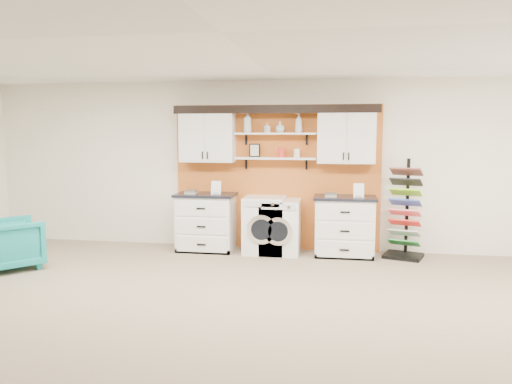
% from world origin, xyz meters
% --- Properties ---
extents(floor, '(10.00, 10.00, 0.00)m').
position_xyz_m(floor, '(0.00, 0.00, 0.00)').
color(floor, gray).
rests_on(floor, ground).
extents(ceiling, '(10.00, 10.00, 0.00)m').
position_xyz_m(ceiling, '(0.00, 0.00, 2.80)').
color(ceiling, white).
rests_on(ceiling, wall_back).
extents(wall_back, '(10.00, 0.00, 10.00)m').
position_xyz_m(wall_back, '(0.00, 4.00, 1.40)').
color(wall_back, '#EFE5CE').
rests_on(wall_back, floor).
extents(accent_panel, '(3.40, 0.07, 2.40)m').
position_xyz_m(accent_panel, '(0.00, 3.96, 1.20)').
color(accent_panel, '#BF5E20').
rests_on(accent_panel, wall_back).
extents(upper_cabinet_left, '(0.90, 0.35, 0.84)m').
position_xyz_m(upper_cabinet_left, '(-1.13, 3.79, 1.88)').
color(upper_cabinet_left, white).
rests_on(upper_cabinet_left, wall_back).
extents(upper_cabinet_right, '(0.90, 0.35, 0.84)m').
position_xyz_m(upper_cabinet_right, '(1.13, 3.79, 1.88)').
color(upper_cabinet_right, white).
rests_on(upper_cabinet_right, wall_back).
extents(shelf_lower, '(1.32, 0.28, 0.03)m').
position_xyz_m(shelf_lower, '(0.00, 3.80, 1.53)').
color(shelf_lower, white).
rests_on(shelf_lower, wall_back).
extents(shelf_upper, '(1.32, 0.28, 0.03)m').
position_xyz_m(shelf_upper, '(0.00, 3.80, 1.93)').
color(shelf_upper, white).
rests_on(shelf_upper, wall_back).
extents(crown_molding, '(3.30, 0.41, 0.13)m').
position_xyz_m(crown_molding, '(0.00, 3.81, 2.33)').
color(crown_molding, black).
rests_on(crown_molding, wall_back).
extents(picture_frame, '(0.18, 0.02, 0.22)m').
position_xyz_m(picture_frame, '(-0.35, 3.85, 1.66)').
color(picture_frame, black).
rests_on(picture_frame, shelf_lower).
extents(canister_red, '(0.11, 0.11, 0.16)m').
position_xyz_m(canister_red, '(0.10, 3.80, 1.62)').
color(canister_red, red).
rests_on(canister_red, shelf_lower).
extents(canister_cream, '(0.10, 0.10, 0.14)m').
position_xyz_m(canister_cream, '(0.35, 3.80, 1.61)').
color(canister_cream, silver).
rests_on(canister_cream, shelf_lower).
extents(base_cabinet_left, '(0.97, 0.66, 0.95)m').
position_xyz_m(base_cabinet_left, '(-1.13, 3.64, 0.47)').
color(base_cabinet_left, white).
rests_on(base_cabinet_left, floor).
extents(base_cabinet_right, '(0.97, 0.66, 0.95)m').
position_xyz_m(base_cabinet_right, '(1.13, 3.64, 0.47)').
color(base_cabinet_right, white).
rests_on(base_cabinet_right, floor).
extents(washer, '(0.65, 0.71, 0.91)m').
position_xyz_m(washer, '(-0.15, 3.64, 0.46)').
color(washer, white).
rests_on(washer, floor).
extents(dryer, '(0.62, 0.71, 0.87)m').
position_xyz_m(dryer, '(0.11, 3.64, 0.44)').
color(dryer, white).
rests_on(dryer, floor).
extents(sample_rack, '(0.68, 0.63, 1.55)m').
position_xyz_m(sample_rack, '(2.05, 3.67, 0.50)').
color(sample_rack, black).
rests_on(sample_rack, floor).
extents(armchair, '(1.11, 1.11, 0.72)m').
position_xyz_m(armchair, '(-3.60, 2.09, 0.36)').
color(armchair, '#128382').
rests_on(armchair, floor).
extents(soap_bottle_a, '(0.18, 0.18, 0.34)m').
position_xyz_m(soap_bottle_a, '(-0.46, 3.80, 2.12)').
color(soap_bottle_a, silver).
rests_on(soap_bottle_a, shelf_upper).
extents(soap_bottle_b, '(0.10, 0.10, 0.16)m').
position_xyz_m(soap_bottle_b, '(-0.14, 3.80, 2.03)').
color(soap_bottle_b, silver).
rests_on(soap_bottle_b, shelf_upper).
extents(soap_bottle_c, '(0.18, 0.18, 0.18)m').
position_xyz_m(soap_bottle_c, '(0.07, 3.80, 2.04)').
color(soap_bottle_c, silver).
rests_on(soap_bottle_c, shelf_upper).
extents(soap_bottle_d, '(0.15, 0.15, 0.31)m').
position_xyz_m(soap_bottle_d, '(0.38, 3.80, 2.10)').
color(soap_bottle_d, silver).
rests_on(soap_bottle_d, shelf_upper).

